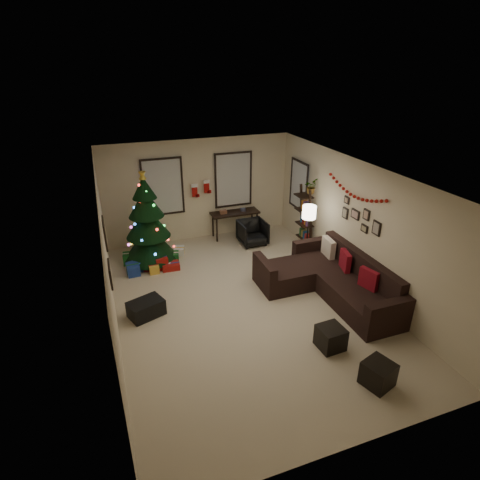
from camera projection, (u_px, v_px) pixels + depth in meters
name	position (u px, v px, depth m)	size (l,w,h in m)	color
floor	(245.00, 303.00, 7.97)	(7.00, 7.00, 0.00)	#C5B495
ceiling	(246.00, 174.00, 6.82)	(7.00, 7.00, 0.00)	white
wall_back	(199.00, 190.00, 10.37)	(5.00, 5.00, 0.00)	beige
wall_front	(356.00, 370.00, 4.42)	(5.00, 5.00, 0.00)	beige
wall_left	(108.00, 266.00, 6.62)	(7.00, 7.00, 0.00)	beige
wall_right	(358.00, 226.00, 8.17)	(7.00, 7.00, 0.00)	beige
window_back_left	(163.00, 187.00, 9.97)	(1.05, 0.06, 1.50)	#728CB2
window_back_right	(233.00, 180.00, 10.56)	(1.05, 0.06, 1.50)	#728CB2
window_right_wall	(299.00, 185.00, 10.27)	(0.06, 0.90, 1.30)	#728CB2
christmas_tree	(148.00, 225.00, 9.18)	(1.26, 1.26, 2.34)	black
presents	(155.00, 262.00, 9.32)	(1.50, 1.01, 0.30)	#14591E
sofa	(330.00, 280.00, 8.22)	(2.02, 2.92, 0.90)	black
pillow_red_a	(369.00, 279.00, 7.60)	(0.11, 0.40, 0.40)	maroon
pillow_red_b	(345.00, 261.00, 8.28)	(0.11, 0.42, 0.42)	maroon
pillow_cream	(328.00, 248.00, 8.85)	(0.13, 0.45, 0.45)	beige
ottoman_near	(331.00, 338.00, 6.69)	(0.42, 0.42, 0.40)	black
ottoman_far	(378.00, 374.00, 5.93)	(0.42, 0.42, 0.39)	black
desk	(235.00, 215.00, 10.72)	(1.32, 0.47, 0.71)	black
desk_chair	(253.00, 233.00, 10.38)	(0.64, 0.60, 0.65)	black
bookshelf	(305.00, 220.00, 9.88)	(0.30, 0.50, 1.70)	black
potted_plant	(311.00, 184.00, 9.35)	(0.42, 0.36, 0.46)	#4C4C4C
floor_lamp	(309.00, 216.00, 8.95)	(0.32, 0.32, 1.50)	black
art_map	(105.00, 233.00, 7.23)	(0.04, 0.60, 0.50)	black
art_abstract	(110.00, 274.00, 6.20)	(0.04, 0.45, 0.35)	black
gallery	(360.00, 218.00, 8.01)	(0.03, 1.25, 0.54)	black
garland	(355.00, 191.00, 7.99)	(0.08, 1.90, 0.30)	#A5140C
stocking_left	(195.00, 190.00, 10.20)	(0.20, 0.05, 0.36)	#990F0C
stocking_right	(207.00, 186.00, 10.29)	(0.20, 0.05, 0.36)	#990F0C
storage_bin	(146.00, 308.00, 7.54)	(0.65, 0.43, 0.32)	black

